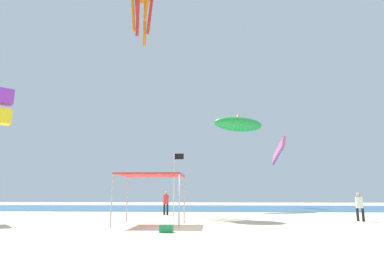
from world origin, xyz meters
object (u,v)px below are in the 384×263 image
(person_leftmost, at_px, (359,204))
(kite_parafoil_pink, at_px, (279,151))
(canopy_tent, at_px, (151,177))
(kite_box_purple, at_px, (2,107))
(banner_flag, at_px, (175,180))
(cooler_box, at_px, (166,228))
(kite_inflatable_green, at_px, (238,124))
(person_near_tent, at_px, (166,201))

(person_leftmost, relative_size, kite_parafoil_pink, 0.32)
(canopy_tent, xyz_separation_m, kite_parafoil_pink, (11.78, 23.59, 4.49))
(canopy_tent, bearing_deg, kite_box_purple, 167.86)
(banner_flag, relative_size, cooler_box, 7.03)
(banner_flag, distance_m, kite_parafoil_pink, 24.40)
(banner_flag, xyz_separation_m, cooler_box, (0.29, -5.56, -2.22))
(kite_inflatable_green, bearing_deg, banner_flag, -130.42)
(banner_flag, height_order, kite_inflatable_green, kite_inflatable_green)
(kite_parafoil_pink, bearing_deg, canopy_tent, 148.27)
(canopy_tent, bearing_deg, person_near_tent, 92.66)
(person_leftmost, distance_m, kite_parafoil_pink, 21.46)
(canopy_tent, relative_size, banner_flag, 0.84)
(cooler_box, distance_m, kite_box_purple, 14.75)
(kite_box_purple, bearing_deg, person_near_tent, -8.63)
(person_near_tent, height_order, kite_box_purple, kite_box_purple)
(person_near_tent, bearing_deg, banner_flag, 135.98)
(canopy_tent, height_order, cooler_box, canopy_tent)
(kite_parafoil_pink, bearing_deg, kite_box_purple, 128.77)
(person_leftmost, relative_size, banner_flag, 0.42)
(canopy_tent, height_order, person_near_tent, canopy_tent)
(person_leftmost, xyz_separation_m, cooler_box, (-10.70, -6.38, -0.81))
(kite_parafoil_pink, xyz_separation_m, kite_inflatable_green, (-5.59, -7.05, 2.06))
(cooler_box, relative_size, kite_parafoil_pink, 0.11)
(banner_flag, bearing_deg, kite_inflatable_green, 70.26)
(person_leftmost, height_order, cooler_box, person_leftmost)
(canopy_tent, relative_size, kite_parafoil_pink, 0.65)
(person_near_tent, xyz_separation_m, person_leftmost, (12.43, -5.67, -0.08))
(canopy_tent, xyz_separation_m, kite_box_purple, (-10.36, 2.23, 4.71))
(person_leftmost, relative_size, cooler_box, 2.94)
(person_near_tent, relative_size, kite_parafoil_pink, 0.35)
(canopy_tent, distance_m, banner_flag, 2.41)
(person_leftmost, xyz_separation_m, banner_flag, (-10.99, -0.81, 1.41))
(person_leftmost, distance_m, banner_flag, 11.11)
(cooler_box, bearing_deg, person_near_tent, 98.15)
(cooler_box, xyz_separation_m, kite_inflatable_green, (4.87, 19.94, 8.86))
(canopy_tent, bearing_deg, person_leftmost, 13.95)
(kite_box_purple, xyz_separation_m, kite_inflatable_green, (16.56, 14.32, 1.83))
(kite_box_purple, bearing_deg, person_leftmost, -39.54)
(canopy_tent, relative_size, kite_box_purple, 1.44)
(person_near_tent, relative_size, kite_box_purple, 0.78)
(kite_box_purple, bearing_deg, cooler_box, -67.16)
(canopy_tent, bearing_deg, cooler_box, -68.68)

